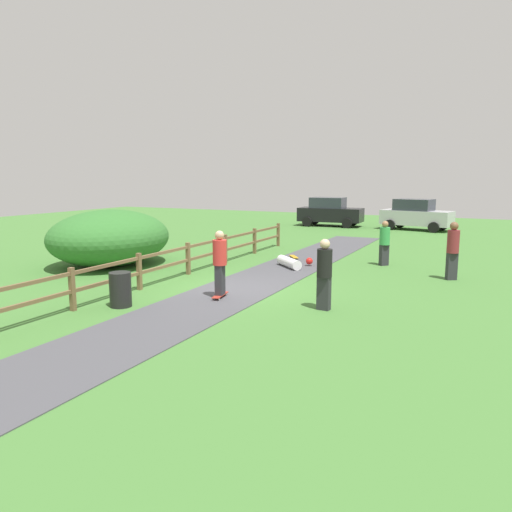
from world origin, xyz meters
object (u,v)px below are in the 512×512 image
Objects in this scene: skater_fallen at (291,262)px; bystander_green at (385,241)px; parked_car_silver at (416,215)px; parked_car_black at (330,212)px; skateboard_loose at (294,257)px; skater_riding at (220,260)px; bystander_black at (324,271)px; bystander_maroon at (453,248)px; bush_large at (110,238)px; trash_bin at (120,290)px.

bystander_green is (2.98, 1.97, 0.72)m from skater_fallen.
parked_car_black is (-5.55, -0.01, 0.00)m from parked_car_silver.
skateboard_loose is 13.74m from parked_car_black.
skater_riding is 7.70m from bystander_green.
parked_car_black is (-3.37, 20.43, -0.10)m from skater_riding.
skater_riding reaches higher than bystander_black.
skateboard_loose is 6.39m from bystander_maroon.
bystander_black is (9.24, -2.51, -0.05)m from bush_large.
bystander_green reaches higher than skater_fallen.
skateboard_loose is 13.75m from parked_car_silver.
bystander_maroon reaches higher than skater_fallen.
bush_large is 2.64× the size of skater_riding.
skater_riding is 0.98× the size of bystander_maroon.
bush_large is 3.59× the size of skater_fallen.
bystander_black is 20.33m from parked_car_silver.
bystander_maroon is at bearing 3.21° from skater_fallen.
skater_riding is 0.43× the size of parked_car_black.
bystander_black is at bearing -115.83° from bystander_maroon.
skater_riding is 7.74m from bystander_maroon.
skater_riding is at bearing 45.48° from trash_bin.
bystander_green is at bearing 1.56° from skateboard_loose.
bystander_black is (-0.05, -6.98, 0.07)m from bystander_green.
bystander_black is at bearing -15.17° from bush_large.
parked_car_silver is 5.55m from parked_car_black.
bystander_maroon is (6.12, -1.57, 0.96)m from skateboard_loose.
bystander_green is (3.61, 0.10, 0.84)m from skateboard_loose.
parked_car_silver reaches higher than bystander_maroon.
bush_large is 9.58m from bystander_black.
bystander_black is 21.27m from parked_car_black.
parked_car_black reaches higher than skater_fallen.
parked_car_black reaches higher than trash_bin.
parked_car_silver is (2.16, 15.32, 0.76)m from skater_fallen.
bush_large reaches higher than skater_riding.
skater_riding is at bearing -85.04° from skateboard_loose.
skater_fallen is (0.02, 5.12, -0.86)m from skater_riding.
skater_fallen is 1.98m from skateboard_loose.
bystander_maroon is at bearing -77.48° from parked_car_silver.
bystander_black reaches higher than trash_bin.
parked_car_silver is at bearing 78.28° from skateboard_loose.
bystander_maroon reaches higher than bystander_black.
parked_car_black reaches higher than skater_riding.
bush_large is at bearing -158.45° from skater_fallen.
skater_fallen is 15.49m from parked_car_silver.
bystander_green is at bearing 33.52° from skater_fallen.
skater_fallen is 0.81× the size of bystander_green.
trash_bin is 8.98m from skateboard_loose.
skater_riding is at bearing -90.22° from skater_fallen.
bystander_black is at bearing 22.72° from trash_bin.
bystander_maroon reaches higher than skateboard_loose.
bush_large is 10.32m from bystander_green.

